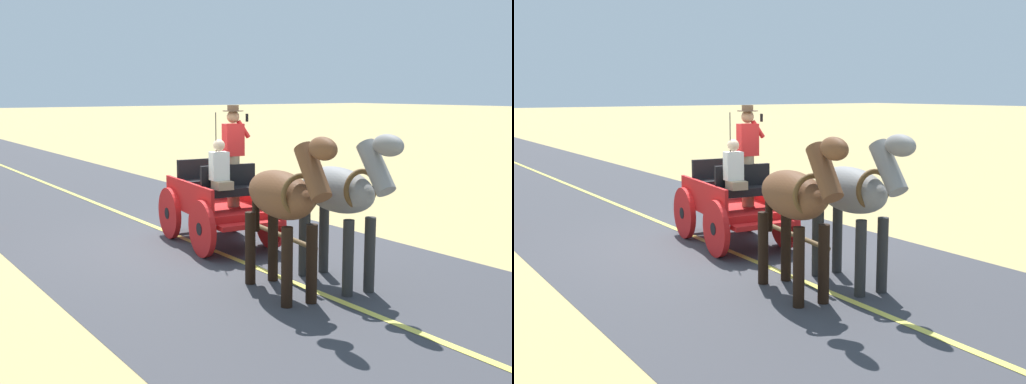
# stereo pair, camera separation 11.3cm
# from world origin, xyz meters

# --- Properties ---
(ground_plane) EXTENTS (200.00, 200.00, 0.00)m
(ground_plane) POSITION_xyz_m (0.00, 0.00, 0.00)
(ground_plane) COLOR tan
(road_surface) EXTENTS (6.16, 160.00, 0.01)m
(road_surface) POSITION_xyz_m (0.00, 0.00, 0.00)
(road_surface) COLOR #38383D
(road_surface) RESTS_ON ground
(road_centre_stripe) EXTENTS (0.12, 160.00, 0.00)m
(road_centre_stripe) POSITION_xyz_m (0.00, 0.00, 0.01)
(road_centre_stripe) COLOR #DBCC4C
(road_centre_stripe) RESTS_ON road_surface
(horse_drawn_carriage) EXTENTS (1.68, 4.52, 2.50)m
(horse_drawn_carriage) POSITION_xyz_m (-0.37, 0.18, 0.82)
(horse_drawn_carriage) COLOR red
(horse_drawn_carriage) RESTS_ON ground
(horse_near_side) EXTENTS (0.73, 2.14, 2.21)m
(horse_near_side) POSITION_xyz_m (-0.47, 3.25, 1.32)
(horse_near_side) COLOR gray
(horse_near_side) RESTS_ON ground
(horse_off_side) EXTENTS (0.80, 2.15, 2.21)m
(horse_off_side) POSITION_xyz_m (0.45, 3.14, 1.32)
(horse_off_side) COLOR brown
(horse_off_side) RESTS_ON ground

